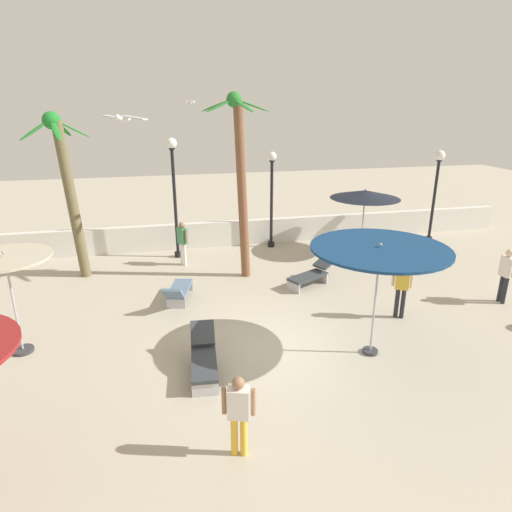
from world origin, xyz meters
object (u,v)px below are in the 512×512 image
object	(u,v)px
lamp_post_2	(436,182)
lounge_chair_2	(178,291)
palm_tree_2	(67,182)
seagull_1	(189,103)
guest_1	(506,271)
lounge_chair_1	(312,273)
patio_umbrella_2	(365,195)
guest_3	(183,239)
seagull_0	(124,118)
lounge_chair_0	(204,356)
patio_umbrella_3	(6,266)
palm_tree_0	(240,171)
guest_2	(239,409)
lamp_post_1	(272,191)
patio_umbrella_0	(380,251)
guest_0	(402,283)
lamp_post_0	(174,184)

from	to	relation	value
lamp_post_2	lounge_chair_2	world-z (taller)	lamp_post_2
palm_tree_2	lounge_chair_2	world-z (taller)	palm_tree_2
lounge_chair_2	seagull_1	distance (m)	7.03
guest_1	lounge_chair_1	bearing A→B (deg)	153.41
patio_umbrella_2	seagull_1	distance (m)	7.38
lounge_chair_2	guest_3	world-z (taller)	guest_3
lounge_chair_1	guest_1	distance (m)	5.71
palm_tree_2	lounge_chair_1	bearing A→B (deg)	-18.33
lounge_chair_1	seagull_0	distance (m)	8.20
lounge_chair_2	guest_1	world-z (taller)	guest_1
lamp_post_2	lounge_chair_0	world-z (taller)	lamp_post_2
palm_tree_2	guest_1	size ratio (longest dim) A/B	3.24
patio_umbrella_3	guest_3	size ratio (longest dim) A/B	1.58
lounge_chair_2	guest_1	xyz separation A→B (m)	(9.45, -2.13, 0.63)
palm_tree_0	lounge_chair_2	bearing A→B (deg)	-142.79
guest_3	seagull_0	distance (m)	8.07
guest_2	lamp_post_1	bearing A→B (deg)	72.61
lamp_post_1	palm_tree_0	bearing A→B (deg)	-121.92
patio_umbrella_0	patio_umbrella_2	size ratio (longest dim) A/B	1.15
lounge_chair_0	lounge_chair_1	xyz separation A→B (m)	(4.04, 4.18, 0.00)
lounge_chair_1	guest_3	size ratio (longest dim) A/B	1.15
palm_tree_0	lamp_post_1	size ratio (longest dim) A/B	1.55
patio_umbrella_2	lounge_chair_1	bearing A→B (deg)	-138.05
patio_umbrella_0	guest_3	world-z (taller)	patio_umbrella_0
palm_tree_0	lounge_chair_0	bearing A→B (deg)	-109.28
lamp_post_1	guest_3	xyz separation A→B (m)	(-3.70, -1.38, -1.36)
patio_umbrella_3	lounge_chair_0	distance (m)	4.90
guest_3	guest_0	bearing A→B (deg)	-45.26
guest_0	patio_umbrella_2	bearing A→B (deg)	75.11
patio_umbrella_3	palm_tree_2	size ratio (longest dim) A/B	0.47
patio_umbrella_3	lounge_chair_0	world-z (taller)	patio_umbrella_3
patio_umbrella_2	guest_0	bearing A→B (deg)	-104.89
guest_2	guest_3	distance (m)	9.62
palm_tree_2	guest_2	xyz separation A→B (m)	(3.85, -9.27, -2.36)
lamp_post_0	seagull_0	size ratio (longest dim) A/B	5.20
guest_1	guest_3	xyz separation A→B (m)	(-9.07, 5.40, -0.03)
patio_umbrella_0	patio_umbrella_3	distance (m)	8.39
lounge_chair_0	lamp_post_0	bearing A→B (deg)	90.73
lamp_post_1	seagull_1	world-z (taller)	seagull_1
lamp_post_0	patio_umbrella_3	bearing A→B (deg)	-123.46
lounge_chair_0	guest_2	xyz separation A→B (m)	(0.31, -2.58, 0.52)
lamp_post_0	lounge_chair_0	world-z (taller)	lamp_post_0
palm_tree_2	lamp_post_0	xyz separation A→B (m)	(3.45, 1.28, -0.45)
lamp_post_1	guest_0	xyz separation A→B (m)	(1.86, -6.99, -1.30)
palm_tree_0	seagull_0	distance (m)	6.23
patio_umbrella_2	lamp_post_0	size ratio (longest dim) A/B	0.60
lamp_post_1	guest_0	bearing A→B (deg)	-75.12
patio_umbrella_3	guest_3	bearing A→B (deg)	51.07
seagull_1	guest_3	bearing A→B (deg)	-114.98
guest_1	seagull_1	xyz separation A→B (m)	(-8.49, 6.65, 4.66)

